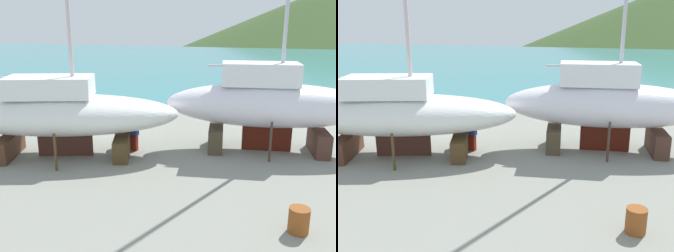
% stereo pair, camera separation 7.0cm
% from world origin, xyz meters
% --- Properties ---
extents(ground_plane, '(45.26, 45.26, 0.00)m').
position_xyz_m(ground_plane, '(0.00, -4.63, 0.00)').
color(ground_plane, gray).
extents(sea_water, '(160.43, 64.49, 0.01)m').
position_xyz_m(sea_water, '(0.00, 38.93, 0.00)').
color(sea_water, teal).
rests_on(sea_water, ground).
extents(headland_hill, '(172.13, 172.13, 35.18)m').
position_xyz_m(headland_hill, '(27.54, 120.54, 0.00)').
color(headland_hill, '#344C24').
rests_on(headland_hill, ground).
extents(sailboat_large_starboard, '(10.41, 4.22, 17.36)m').
position_xyz_m(sailboat_large_starboard, '(10.45, -2.20, 2.45)').
color(sailboat_large_starboard, '#492E24').
rests_on(sailboat_large_starboard, ground).
extents(sailboat_mid_port, '(11.46, 6.57, 19.01)m').
position_xyz_m(sailboat_mid_port, '(1.12, -5.67, 2.17)').
color(sailboat_mid_port, '#4A361D').
rests_on(sailboat_mid_port, ground).
extents(worker, '(0.49, 0.35, 1.69)m').
position_xyz_m(worker, '(4.09, -4.01, 0.87)').
color(worker, maroon).
rests_on(worker, ground).
extents(barrel_rust_far, '(0.91, 0.91, 0.82)m').
position_xyz_m(barrel_rust_far, '(11.72, -9.86, 0.41)').
color(barrel_rust_far, brown).
rests_on(barrel_rust_far, ground).
extents(barrel_tipped_left, '(0.96, 0.90, 0.62)m').
position_xyz_m(barrel_tipped_left, '(-3.07, 0.39, 0.31)').
color(barrel_tipped_left, '#1E302A').
rests_on(barrel_tipped_left, ground).
extents(timber_plank_far, '(0.98, 1.05, 0.10)m').
position_xyz_m(timber_plank_far, '(-0.46, 0.16, 0.05)').
color(timber_plank_far, brown).
rests_on(timber_plank_far, ground).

